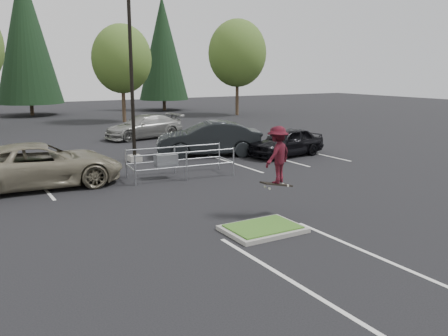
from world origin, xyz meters
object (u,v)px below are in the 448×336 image
decid_c (122,61)px  conif_b (26,35)px  conif_c (163,48)px  car_l_tan (41,165)px  car_r_black (287,142)px  car_far_silver (145,127)px  skateboarder (277,155)px  decid_d (237,55)px  light_pole (131,69)px  cart_corral (169,160)px  car_r_charc (209,139)px

decid_c → conif_b: size_ratio=0.58×
conif_c → car_l_tan: (-18.50, -30.73, -5.98)m
car_r_black → car_far_silver: (-4.10, 10.18, 0.03)m
skateboarder → car_l_tan: skateboarder is taller
skateboarder → car_far_silver: bearing=-121.4°
decid_c → decid_d: decid_d is taller
light_pole → car_l_tan: 7.00m
decid_c → cart_corral: (-5.52, -22.22, -4.47)m
decid_d → car_r_black: 23.90m
conif_b → car_l_tan: size_ratio=2.32×
light_pole → car_l_tan: size_ratio=1.62×
conif_b → skateboarder: (1.20, -39.50, -5.90)m
conif_b → conif_c: 14.07m
light_pole → car_r_charc: size_ratio=1.82×
cart_corral → car_far_silver: (3.43, 11.80, 0.00)m
cart_corral → car_r_black: 7.70m
cart_corral → car_l_tan: (-4.98, 1.15, 0.09)m
car_r_charc → car_r_black: car_r_charc is taller
car_far_silver → skateboarder: bearing=-18.1°
light_pole → conif_c: bearing=63.9°
decid_d → conif_b: size_ratio=0.65×
decid_c → conif_b: (-5.99, 10.67, 2.59)m
decid_c → conif_c: conif_c is taller
car_l_tan → car_far_silver: bearing=-34.1°
decid_c → car_far_silver: bearing=-101.3°
light_pole → car_r_black: bearing=-20.2°
conif_c → car_l_tan: conif_c is taller
conif_b → car_l_tan: bearing=-98.1°
skateboarder → car_far_silver: skateboarder is taller
conif_b → cart_corral: (0.48, -32.89, -7.07)m
conif_c → car_r_charc: bearing=-108.7°
light_pole → conif_c: size_ratio=0.81×
skateboarder → decid_d: bearing=-142.8°
decid_c → car_r_black: bearing=-84.4°
skateboarder → car_r_black: size_ratio=0.44×
cart_corral → car_r_black: car_r_black is taller
decid_c → decid_d: size_ratio=0.89×
conif_b → light_pole: bearing=-89.0°
conif_b → conif_c: size_ratio=1.16×
light_pole → skateboarder: (0.70, -11.00, -2.61)m
conif_b → car_l_tan: conif_b is taller
cart_corral → skateboarder: bearing=-78.0°
light_pole → car_r_black: light_pole is taller
decid_d → cart_corral: 29.14m
conif_b → cart_corral: conif_b is taller
decid_c → car_far_silver: size_ratio=1.55×
car_l_tan → car_r_charc: size_ratio=1.13×
decid_c → cart_corral: 23.32m
car_r_black → skateboarder: bearing=-47.0°
conif_c → car_r_black: conif_c is taller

